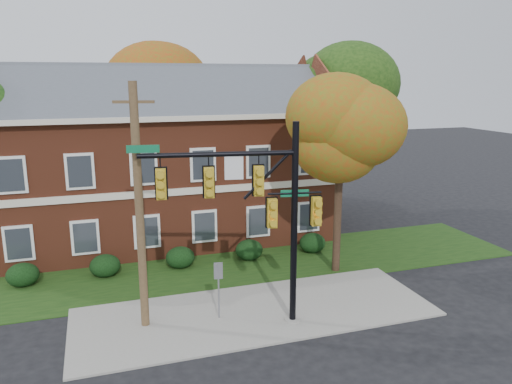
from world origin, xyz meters
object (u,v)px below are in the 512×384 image
object	(u,v)px
tree_right_rear	(338,92)
tree_far_rear	(163,80)
hedge_center	(180,257)
hedge_far_right	(312,243)
tree_near_right	(347,132)
traffic_signal	(257,204)
utility_pole	(139,209)
sign_post	(219,281)
hedge_far_left	(23,275)
hedge_left	(105,266)
apartment_building	(162,151)
hedge_right	(249,250)

from	to	relation	value
tree_right_rear	tree_far_rear	distance (m)	12.20
hedge_center	hedge_far_right	size ratio (longest dim) A/B	1.00
tree_near_right	traffic_signal	world-z (taller)	tree_near_right
utility_pole	sign_post	xyz separation A→B (m)	(2.74, -0.32, -2.97)
hedge_far_left	hedge_center	bearing A→B (deg)	0.00
tree_right_rear	tree_far_rear	size ratio (longest dim) A/B	0.92
hedge_left	sign_post	distance (m)	7.09
hedge_left	traffic_signal	distance (m)	9.44
apartment_building	hedge_left	world-z (taller)	apartment_building
tree_far_rear	apartment_building	bearing A→B (deg)	-99.71
hedge_far_right	apartment_building	bearing A→B (deg)	143.11
hedge_far_left	sign_post	size ratio (longest dim) A/B	0.61
apartment_building	hedge_left	distance (m)	7.73
tree_right_rear	sign_post	distance (m)	17.34
hedge_far_left	utility_pole	distance (m)	8.27
hedge_far_left	sign_post	xyz separation A→B (m)	(7.50, -5.76, 1.04)
hedge_far_right	tree_far_rear	size ratio (longest dim) A/B	0.12
sign_post	hedge_far_left	bearing A→B (deg)	150.29
hedge_far_left	hedge_far_right	world-z (taller)	same
hedge_left	utility_pole	distance (m)	6.87
hedge_far_right	hedge_center	bearing A→B (deg)	180.00
hedge_center	sign_post	size ratio (longest dim) A/B	0.61
hedge_far_left	hedge_right	distance (m)	10.50
hedge_center	tree_far_rear	distance (m)	15.57
hedge_far_right	utility_pole	world-z (taller)	utility_pole
utility_pole	hedge_center	bearing A→B (deg)	81.15
utility_pole	tree_right_rear	bearing A→B (deg)	53.94
hedge_far_left	tree_right_rear	distance (m)	20.75
apartment_building	tree_far_rear	bearing A→B (deg)	80.29
tree_right_rear	sign_post	world-z (taller)	tree_right_rear
tree_right_rear	hedge_center	bearing A→B (deg)	-151.63
hedge_center	utility_pole	bearing A→B (deg)	-112.36
tree_right_rear	hedge_right	bearing A→B (deg)	-141.98
apartment_building	tree_near_right	distance (m)	10.97
hedge_center	tree_right_rear	distance (m)	14.94
sign_post	hedge_left	bearing A→B (deg)	132.60
tree_near_right	tree_far_rear	world-z (taller)	tree_far_rear
apartment_building	sign_post	distance (m)	11.54
utility_pole	sign_post	bearing A→B (deg)	6.80
hedge_right	traffic_signal	world-z (taller)	traffic_signal
hedge_center	hedge_right	bearing A→B (deg)	0.00
apartment_building	traffic_signal	xyz separation A→B (m)	(1.72, -11.92, -0.29)
hedge_left	utility_pole	size ratio (longest dim) A/B	0.16
hedge_far_right	hedge_far_left	bearing A→B (deg)	180.00
tree_far_rear	hedge_center	bearing A→B (deg)	-95.85
traffic_signal	sign_post	bearing A→B (deg)	152.36
tree_near_right	sign_post	distance (m)	8.93
hedge_far_right	traffic_signal	xyz separation A→B (m)	(-5.28, -6.67, 4.17)
hedge_left	hedge_far_right	distance (m)	10.50
tree_right_rear	utility_pole	size ratio (longest dim) A/B	1.19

